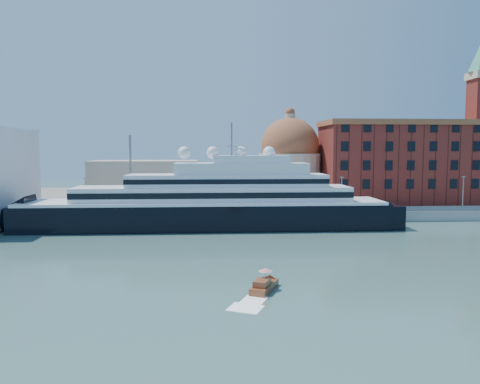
{
  "coord_description": "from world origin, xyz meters",
  "views": [
    {
      "loc": [
        -1.24,
        -78.29,
        17.23
      ],
      "look_at": [
        4.86,
        18.0,
        8.4
      ],
      "focal_mm": 35.0,
      "sensor_mm": 36.0,
      "label": 1
    }
  ],
  "objects": [
    {
      "name": "quay",
      "position": [
        0.0,
        34.0,
        1.25
      ],
      "size": [
        180.0,
        10.0,
        2.5
      ],
      "primitive_type": "cube",
      "color": "gray",
      "rests_on": "ground"
    },
    {
      "name": "quay_fence",
      "position": [
        0.0,
        29.5,
        3.1
      ],
      "size": [
        180.0,
        0.1,
        1.2
      ],
      "primitive_type": "cube",
      "color": "slate",
      "rests_on": "quay"
    },
    {
      "name": "water_taxi",
      "position": [
        5.21,
        -22.82,
        0.68
      ],
      "size": [
        4.21,
        6.21,
        2.81
      ],
      "rotation": [
        0.0,
        0.0,
        -0.42
      ],
      "color": "maroon",
      "rests_on": "ground"
    },
    {
      "name": "church",
      "position": [
        6.39,
        57.72,
        10.91
      ],
      "size": [
        66.0,
        18.0,
        25.5
      ],
      "color": "beige",
      "rests_on": "land"
    },
    {
      "name": "warehouse",
      "position": [
        52.0,
        52.0,
        13.79
      ],
      "size": [
        43.0,
        19.0,
        23.25
      ],
      "color": "maroon",
      "rests_on": "land"
    },
    {
      "name": "land",
      "position": [
        0.0,
        75.0,
        1.0
      ],
      "size": [
        260.0,
        72.0,
        2.0
      ],
      "primitive_type": "cube",
      "color": "slate",
      "rests_on": "ground"
    },
    {
      "name": "lamp_posts",
      "position": [
        -12.67,
        32.27,
        9.84
      ],
      "size": [
        120.8,
        2.4,
        18.0
      ],
      "color": "slate",
      "rests_on": "quay"
    },
    {
      "name": "superyacht",
      "position": [
        -5.21,
        23.0,
        4.63
      ],
      "size": [
        89.82,
        12.45,
        26.84
      ],
      "color": "black",
      "rests_on": "ground"
    },
    {
      "name": "ground",
      "position": [
        0.0,
        0.0,
        0.0
      ],
      "size": [
        400.0,
        400.0,
        0.0
      ],
      "primitive_type": "plane",
      "color": "#335955",
      "rests_on": "ground"
    }
  ]
}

